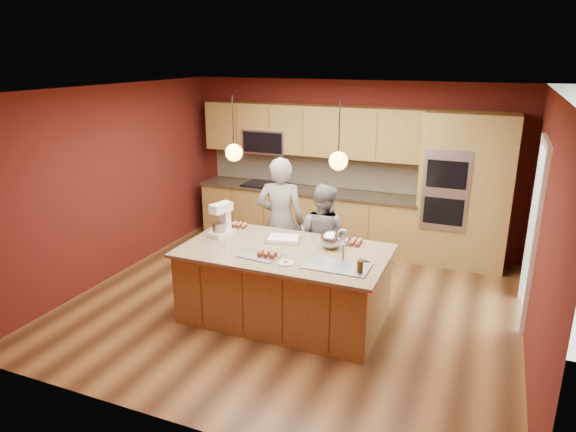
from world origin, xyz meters
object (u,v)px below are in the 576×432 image
at_px(person_right, 323,238).
at_px(stand_mixer, 221,222).
at_px(person_left, 281,222).
at_px(island, 285,283).
at_px(mixing_bowl, 331,240).

distance_m(person_right, stand_mixer, 1.38).
bearing_deg(person_left, person_right, 166.39).
bearing_deg(island, person_right, 81.04).
relative_size(person_right, mixing_bowl, 5.66).
bearing_deg(person_right, person_left, 12.91).
xyz_separation_m(island, mixing_bowl, (0.48, 0.25, 0.54)).
bearing_deg(island, stand_mixer, 171.36).
relative_size(island, mixing_bowl, 9.24).
height_order(person_left, person_right, person_left).
bearing_deg(person_right, mixing_bowl, 128.92).
relative_size(person_left, stand_mixer, 4.24).
xyz_separation_m(person_right, stand_mixer, (-1.08, -0.79, 0.33)).
relative_size(island, person_left, 1.35).
bearing_deg(stand_mixer, mixing_bowl, 19.97).
xyz_separation_m(person_left, stand_mixer, (-0.47, -0.79, 0.18)).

